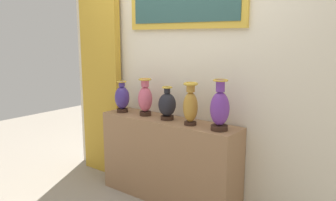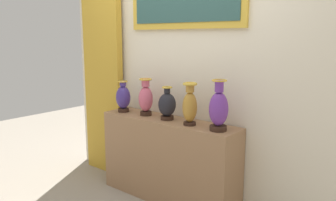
{
  "view_description": "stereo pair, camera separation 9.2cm",
  "coord_description": "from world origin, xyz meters",
  "px_view_note": "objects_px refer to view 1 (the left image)",
  "views": [
    {
      "loc": [
        1.95,
        -2.53,
        1.61
      ],
      "look_at": [
        0.0,
        0.0,
        1.01
      ],
      "focal_mm": 36.34,
      "sensor_mm": 36.0,
      "label": 1
    },
    {
      "loc": [
        2.02,
        -2.47,
        1.61
      ],
      "look_at": [
        0.0,
        0.0,
        1.01
      ],
      "focal_mm": 36.34,
      "sensor_mm": 36.0,
      "label": 2
    }
  ],
  "objects_px": {
    "vase_rose": "(145,98)",
    "vase_violet": "(220,109)",
    "vase_ochre": "(190,105)",
    "vase_indigo": "(122,98)",
    "vase_onyx": "(167,105)"
  },
  "relations": [
    {
      "from": "vase_rose",
      "to": "vase_violet",
      "type": "distance_m",
      "value": 0.87
    },
    {
      "from": "vase_ochre",
      "to": "vase_violet",
      "type": "relative_size",
      "value": 0.89
    },
    {
      "from": "vase_rose",
      "to": "vase_violet",
      "type": "relative_size",
      "value": 0.86
    },
    {
      "from": "vase_indigo",
      "to": "vase_onyx",
      "type": "bearing_deg",
      "value": 2.76
    },
    {
      "from": "vase_ochre",
      "to": "vase_violet",
      "type": "bearing_deg",
      "value": 0.48
    },
    {
      "from": "vase_rose",
      "to": "vase_ochre",
      "type": "height_order",
      "value": "vase_ochre"
    },
    {
      "from": "vase_indigo",
      "to": "vase_ochre",
      "type": "height_order",
      "value": "vase_ochre"
    },
    {
      "from": "vase_rose",
      "to": "vase_onyx",
      "type": "xyz_separation_m",
      "value": [
        0.28,
        -0.01,
        -0.03
      ]
    },
    {
      "from": "vase_onyx",
      "to": "vase_violet",
      "type": "xyz_separation_m",
      "value": [
        0.58,
        -0.03,
        0.04
      ]
    },
    {
      "from": "vase_rose",
      "to": "vase_ochre",
      "type": "distance_m",
      "value": 0.57
    },
    {
      "from": "vase_indigo",
      "to": "vase_violet",
      "type": "bearing_deg",
      "value": 0.05
    },
    {
      "from": "vase_onyx",
      "to": "vase_rose",
      "type": "bearing_deg",
      "value": 178.92
    },
    {
      "from": "vase_indigo",
      "to": "vase_onyx",
      "type": "distance_m",
      "value": 0.58
    },
    {
      "from": "vase_rose",
      "to": "vase_ochre",
      "type": "bearing_deg",
      "value": -3.46
    },
    {
      "from": "vase_rose",
      "to": "vase_onyx",
      "type": "distance_m",
      "value": 0.28
    }
  ]
}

